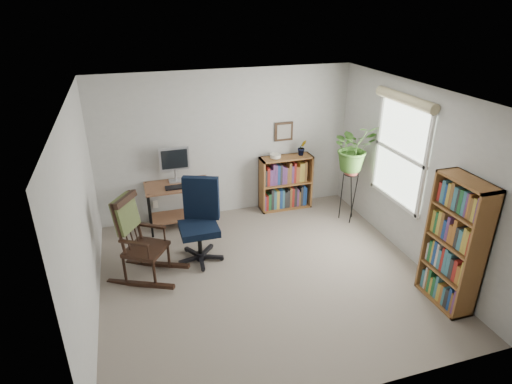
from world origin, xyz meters
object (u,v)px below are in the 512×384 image
object	(u,v)px
desk	(179,206)
tall_bookshelf	(455,244)
office_chair	(199,223)
low_bookshelf	(286,183)
rocking_chair	(145,238)

from	to	relation	value
desk	tall_bookshelf	bearing A→B (deg)	-45.29
office_chair	low_bookshelf	distance (m)	2.09
desk	office_chair	size ratio (longest dim) A/B	0.85
office_chair	rocking_chair	distance (m)	0.75
office_chair	tall_bookshelf	xyz separation A→B (m)	(2.67, -1.76, 0.21)
desk	low_bookshelf	xyz separation A→B (m)	(1.85, 0.12, 0.11)
office_chair	tall_bookshelf	world-z (taller)	tall_bookshelf
desk	rocking_chair	bearing A→B (deg)	-115.29
rocking_chair	desk	bearing A→B (deg)	7.32
desk	rocking_chair	distance (m)	1.41
low_bookshelf	office_chair	bearing A→B (deg)	-145.43
low_bookshelf	tall_bookshelf	world-z (taller)	tall_bookshelf
desk	tall_bookshelf	world-z (taller)	tall_bookshelf
tall_bookshelf	office_chair	bearing A→B (deg)	146.58
tall_bookshelf	rocking_chair	bearing A→B (deg)	155.29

